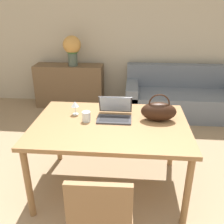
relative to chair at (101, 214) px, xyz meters
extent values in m
cube|color=#BCB29E|center=(0.02, 3.45, 0.85)|extent=(10.00, 0.06, 2.70)
cube|color=olive|center=(-0.02, 0.88, 0.25)|extent=(1.51, 1.04, 0.04)
cylinder|color=olive|center=(-0.71, 0.42, -0.13)|extent=(0.06, 0.06, 0.73)
cylinder|color=olive|center=(0.68, 0.42, -0.13)|extent=(0.06, 0.06, 0.73)
cylinder|color=olive|center=(-0.71, 1.34, -0.13)|extent=(0.06, 0.06, 0.73)
cylinder|color=olive|center=(0.68, 1.34, -0.13)|extent=(0.06, 0.06, 0.73)
cube|color=olive|center=(0.00, 0.07, -0.05)|extent=(0.45, 0.45, 0.05)
cube|color=olive|center=(0.00, -0.13, 0.17)|extent=(0.42, 0.05, 0.40)
cylinder|color=olive|center=(-0.19, 0.25, -0.29)|extent=(0.04, 0.04, 0.42)
cylinder|color=olive|center=(0.18, 0.26, -0.29)|extent=(0.04, 0.04, 0.42)
cube|color=slate|center=(1.07, 2.90, -0.29)|extent=(1.98, 0.91, 0.42)
cube|color=slate|center=(1.07, 3.25, 0.12)|extent=(1.98, 0.20, 0.40)
cube|color=slate|center=(0.18, 2.90, -0.22)|extent=(0.20, 0.91, 0.56)
cube|color=brown|center=(-0.99, 3.15, -0.10)|extent=(1.25, 0.40, 0.79)
cube|color=#38383D|center=(0.02, 0.95, 0.28)|extent=(0.34, 0.21, 0.02)
cube|color=black|center=(0.02, 0.95, 0.29)|extent=(0.29, 0.14, 0.00)
cube|color=#38383D|center=(0.02, 1.10, 0.38)|extent=(0.34, 0.09, 0.20)
cube|color=silver|center=(0.02, 1.09, 0.38)|extent=(0.31, 0.08, 0.18)
cylinder|color=silver|center=(-0.26, 0.91, 0.32)|extent=(0.08, 0.08, 0.10)
cylinder|color=silver|center=(-0.40, 1.06, 0.27)|extent=(0.06, 0.06, 0.01)
cylinder|color=silver|center=(-0.40, 1.06, 0.32)|extent=(0.01, 0.01, 0.08)
cone|color=silver|center=(-0.40, 1.06, 0.39)|extent=(0.08, 0.08, 0.06)
ellipsoid|color=black|center=(0.45, 0.99, 0.36)|extent=(0.35, 0.18, 0.19)
torus|color=black|center=(0.45, 0.99, 0.44)|extent=(0.20, 0.01, 0.20)
cylinder|color=#47564C|center=(-0.89, 3.10, 0.42)|extent=(0.17, 0.17, 0.25)
sphere|color=#3D6B38|center=(-0.89, 3.10, 0.61)|extent=(0.24, 0.24, 0.24)
sphere|color=#D6994C|center=(-0.89, 3.10, 0.67)|extent=(0.31, 0.31, 0.31)
camera|label=1|loc=(0.18, -1.29, 1.35)|focal=40.00mm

